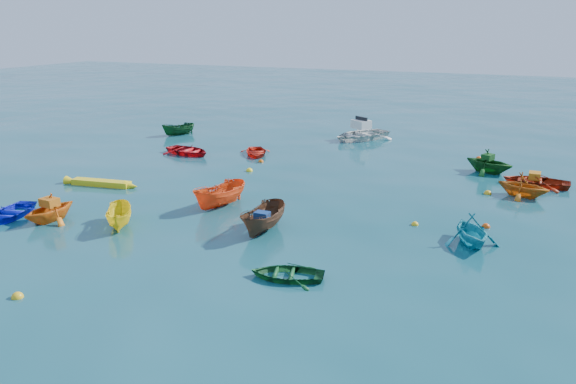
% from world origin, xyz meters
% --- Properties ---
extents(ground, '(160.00, 160.00, 0.00)m').
position_xyz_m(ground, '(0.00, 0.00, 0.00)').
color(ground, '#0A414A').
rests_on(ground, ground).
extents(dinghy_blue_sw, '(2.79, 3.35, 0.60)m').
position_xyz_m(dinghy_blue_sw, '(-10.22, -2.04, 0.00)').
color(dinghy_blue_sw, '#1019D2').
rests_on(dinghy_blue_sw, ground).
extents(sampan_brown_mid, '(1.21, 3.13, 1.21)m').
position_xyz_m(sampan_brown_mid, '(0.76, 0.73, 0.00)').
color(sampan_brown_mid, '#50301D').
rests_on(sampan_brown_mid, ground).
extents(dinghy_orange_w, '(2.36, 2.66, 1.29)m').
position_xyz_m(dinghy_orange_w, '(-8.23, -1.71, 0.00)').
color(dinghy_orange_w, orange).
rests_on(dinghy_orange_w, ground).
extents(sampan_yellow_mid, '(2.30, 2.72, 1.01)m').
position_xyz_m(sampan_yellow_mid, '(-5.01, -1.11, 0.00)').
color(sampan_yellow_mid, yellow).
rests_on(sampan_yellow_mid, ground).
extents(dinghy_green_e, '(2.82, 2.30, 0.51)m').
position_xyz_m(dinghy_green_e, '(3.34, -2.89, 0.00)').
color(dinghy_green_e, '#135224').
rests_on(dinghy_green_e, ground).
extents(dinghy_cyan_se, '(2.98, 3.14, 1.30)m').
position_xyz_m(dinghy_cyan_se, '(8.65, 2.65, 0.00)').
color(dinghy_cyan_se, '#1DA3B5').
rests_on(dinghy_cyan_se, ground).
extents(dinghy_red_nw, '(3.77, 3.08, 0.68)m').
position_xyz_m(dinghy_red_nw, '(-9.77, 11.42, 0.00)').
color(dinghy_red_nw, red).
rests_on(dinghy_red_nw, ground).
extents(sampan_orange_n, '(1.94, 3.34, 1.22)m').
position_xyz_m(sampan_orange_n, '(-2.49, 2.87, 0.00)').
color(sampan_orange_n, '#F04D16').
rests_on(sampan_orange_n, ground).
extents(dinghy_green_n, '(3.41, 3.21, 1.43)m').
position_xyz_m(dinghy_green_n, '(8.43, 14.23, 0.00)').
color(dinghy_green_n, '#135218').
rests_on(dinghy_green_n, ground).
extents(dinghy_red_ne, '(3.36, 2.47, 0.68)m').
position_xyz_m(dinghy_red_ne, '(10.92, 12.40, 0.00)').
color(dinghy_red_ne, '#A3260D').
rests_on(dinghy_red_ne, ground).
extents(dinghy_red_far, '(3.07, 3.37, 0.57)m').
position_xyz_m(dinghy_red_far, '(-5.66, 12.97, 0.00)').
color(dinghy_red_far, red).
rests_on(dinghy_red_far, ground).
extents(dinghy_orange_far, '(3.00, 2.79, 1.29)m').
position_xyz_m(dinghy_orange_far, '(10.32, 10.06, 0.00)').
color(dinghy_orange_far, '#BE6111').
rests_on(dinghy_orange_far, ground).
extents(sampan_green_far, '(2.22, 2.72, 1.01)m').
position_xyz_m(sampan_green_far, '(-13.98, 16.65, 0.00)').
color(sampan_green_far, '#0F421B').
rests_on(sampan_green_far, ground).
extents(kayak_yellow, '(3.97, 1.13, 0.40)m').
position_xyz_m(kayak_yellow, '(-9.93, 3.43, 0.00)').
color(kayak_yellow, yellow).
rests_on(kayak_yellow, ground).
extents(motorboat_white, '(5.22, 5.64, 1.55)m').
position_xyz_m(motorboat_white, '(-0.87, 20.52, 0.00)').
color(motorboat_white, silver).
rests_on(motorboat_white, ground).
extents(tarp_blue_a, '(0.58, 0.45, 0.28)m').
position_xyz_m(tarp_blue_a, '(0.76, 0.58, 0.74)').
color(tarp_blue_a, navy).
rests_on(tarp_blue_a, sampan_brown_mid).
extents(tarp_orange_a, '(0.78, 0.62, 0.35)m').
position_xyz_m(tarp_orange_a, '(-8.23, -1.66, 0.82)').
color(tarp_orange_a, '#C66314').
rests_on(tarp_orange_a, dinghy_orange_w).
extents(tarp_green_b, '(0.74, 0.83, 0.33)m').
position_xyz_m(tarp_green_b, '(8.34, 14.27, 0.88)').
color(tarp_green_b, '#114616').
rests_on(tarp_green_b, dinghy_green_n).
extents(tarp_orange_b, '(0.60, 0.77, 0.36)m').
position_xyz_m(tarp_orange_b, '(10.82, 12.40, 0.52)').
color(tarp_orange_b, '#C27113').
rests_on(tarp_orange_b, dinghy_red_ne).
extents(buoy_ye_a, '(0.37, 0.37, 0.37)m').
position_xyz_m(buoy_ye_a, '(-3.79, -7.47, 0.00)').
color(buoy_ye_a, gold).
rests_on(buoy_ye_a, ground).
extents(buoy_ye_b, '(0.36, 0.36, 0.36)m').
position_xyz_m(buoy_ye_b, '(-11.62, 3.44, 0.00)').
color(buoy_ye_b, yellow).
rests_on(buoy_ye_b, ground).
extents(buoy_or_c, '(0.33, 0.33, 0.33)m').
position_xyz_m(buoy_or_c, '(-4.52, 11.36, 0.00)').
color(buoy_or_c, '#D9590B').
rests_on(buoy_or_c, ground).
extents(buoy_ye_c, '(0.30, 0.30, 0.30)m').
position_xyz_m(buoy_ye_c, '(6.28, 3.92, 0.00)').
color(buoy_ye_c, yellow).
rests_on(buoy_ye_c, ground).
extents(buoy_or_d, '(0.35, 0.35, 0.35)m').
position_xyz_m(buoy_or_d, '(9.05, 4.80, 0.00)').
color(buoy_or_d, '#D7480B').
rests_on(buoy_or_d, ground).
extents(buoy_ye_d, '(0.39, 0.39, 0.39)m').
position_xyz_m(buoy_ye_d, '(-4.18, 9.14, 0.00)').
color(buoy_ye_d, yellow).
rests_on(buoy_ye_d, ground).
extents(buoy_or_e, '(0.37, 0.37, 0.37)m').
position_xyz_m(buoy_or_e, '(7.64, 17.42, 0.00)').
color(buoy_or_e, '#FF540D').
rests_on(buoy_or_e, ground).
extents(buoy_ye_e, '(0.38, 0.38, 0.38)m').
position_xyz_m(buoy_ye_e, '(8.74, 9.83, 0.00)').
color(buoy_ye_e, gold).
rests_on(buoy_ye_e, ground).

